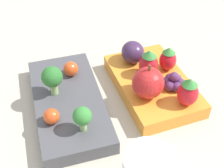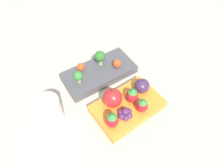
{
  "view_description": "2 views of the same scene",
  "coord_description": "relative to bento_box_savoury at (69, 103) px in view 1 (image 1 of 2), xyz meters",
  "views": [
    {
      "loc": [
        -0.36,
        0.14,
        0.38
      ],
      "look_at": [
        0.0,
        -0.0,
        0.04
      ],
      "focal_mm": 50.0,
      "sensor_mm": 36.0,
      "label": 1
    },
    {
      "loc": [
        -0.21,
        -0.29,
        0.49
      ],
      "look_at": [
        0.0,
        -0.0,
        0.04
      ],
      "focal_mm": 32.0,
      "sensor_mm": 36.0,
      "label": 2
    }
  ],
  "objects": [
    {
      "name": "bento_box_fruit",
      "position": [
        -0.01,
        -0.15,
        0.0
      ],
      "size": [
        0.19,
        0.12,
        0.03
      ],
      "color": "orange",
      "rests_on": "ground_plane"
    },
    {
      "name": "grape_cluster",
      "position": [
        -0.04,
        -0.17,
        0.02
      ],
      "size": [
        0.04,
        0.04,
        0.03
      ],
      "color": "#562D5B",
      "rests_on": "bento_box_fruit"
    },
    {
      "name": "cherry_tomato_1",
      "position": [
        0.05,
        -0.02,
        0.03
      ],
      "size": [
        0.03,
        0.03,
        0.03
      ],
      "color": "#DB4C1E",
      "rests_on": "bento_box_savoury"
    },
    {
      "name": "broccoli_floret_1",
      "position": [
        -0.07,
        -0.0,
        0.04
      ],
      "size": [
        0.03,
        0.03,
        0.04
      ],
      "color": "#93B770",
      "rests_on": "bento_box_savoury"
    },
    {
      "name": "broccoli_floret_0",
      "position": [
        0.02,
        0.02,
        0.05
      ],
      "size": [
        0.03,
        0.03,
        0.05
      ],
      "color": "#93B770",
      "rests_on": "bento_box_savoury"
    },
    {
      "name": "ground_plane",
      "position": [
        -0.01,
        -0.07,
        -0.01
      ],
      "size": [
        4.0,
        4.0,
        0.0
      ],
      "primitive_type": "plane",
      "color": "#BCB29E"
    },
    {
      "name": "apple",
      "position": [
        -0.04,
        -0.12,
        0.04
      ],
      "size": [
        0.05,
        0.05,
        0.06
      ],
      "color": "red",
      "rests_on": "bento_box_fruit"
    },
    {
      "name": "strawberry_0",
      "position": [
        0.01,
        -0.15,
        0.04
      ],
      "size": [
        0.03,
        0.03,
        0.05
      ],
      "color": "red",
      "rests_on": "bento_box_fruit"
    },
    {
      "name": "plum",
      "position": [
        0.05,
        -0.14,
        0.03
      ],
      "size": [
        0.05,
        0.04,
        0.04
      ],
      "color": "#42284C",
      "rests_on": "bento_box_fruit"
    },
    {
      "name": "cherry_tomato_0",
      "position": [
        -0.04,
        0.04,
        0.03
      ],
      "size": [
        0.02,
        0.02,
        0.02
      ],
      "color": "#DB4C1E",
      "rests_on": "bento_box_savoury"
    },
    {
      "name": "strawberry_2",
      "position": [
        -0.08,
        -0.17,
        0.04
      ],
      "size": [
        0.03,
        0.03,
        0.05
      ],
      "color": "red",
      "rests_on": "bento_box_fruit"
    },
    {
      "name": "bento_box_savoury",
      "position": [
        0.0,
        0.0,
        0.0
      ],
      "size": [
        0.23,
        0.13,
        0.03
      ],
      "color": "#4C4C51",
      "rests_on": "ground_plane"
    },
    {
      "name": "strawberry_1",
      "position": [
        0.01,
        -0.19,
        0.04
      ],
      "size": [
        0.03,
        0.03,
        0.05
      ],
      "color": "red",
      "rests_on": "bento_box_fruit"
    }
  ]
}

